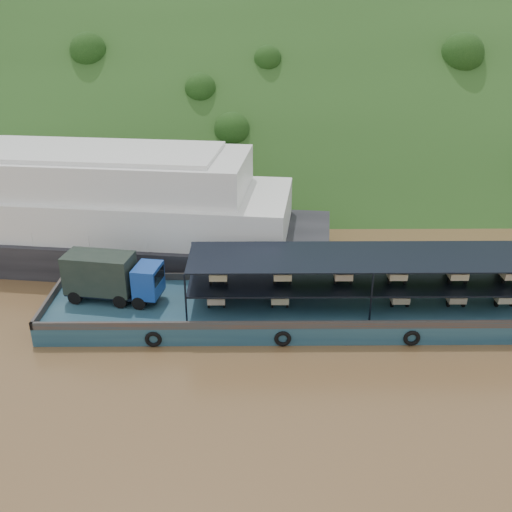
{
  "coord_description": "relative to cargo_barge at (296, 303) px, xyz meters",
  "views": [
    {
      "loc": [
        -2.3,
        -33.57,
        19.67
      ],
      "look_at": [
        -2.0,
        3.0,
        3.2
      ],
      "focal_mm": 40.0,
      "sensor_mm": 36.0,
      "label": 1
    }
  ],
  "objects": [
    {
      "name": "ground",
      "position": [
        -0.66,
        0.02,
        -1.1
      ],
      "size": [
        160.0,
        160.0,
        0.0
      ],
      "primitive_type": "plane",
      "color": "brown",
      "rests_on": "ground"
    },
    {
      "name": "hillside",
      "position": [
        -0.66,
        36.02,
        -1.1
      ],
      "size": [
        140.0,
        39.6,
        39.6
      ],
      "primitive_type": "cube",
      "rotation": [
        0.79,
        0.0,
        0.0
      ],
      "color": "#203D16",
      "rests_on": "ground"
    },
    {
      "name": "cargo_barge",
      "position": [
        0.0,
        0.0,
        0.0
      ],
      "size": [
        35.0,
        7.18,
        4.54
      ],
      "color": "#15364C",
      "rests_on": "ground"
    },
    {
      "name": "passenger_ferry",
      "position": [
        -18.85,
        11.1,
        2.8
      ],
      "size": [
        45.53,
        16.72,
        9.01
      ],
      "rotation": [
        0.0,
        0.0,
        -0.13
      ],
      "color": "black",
      "rests_on": "ground"
    }
  ]
}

